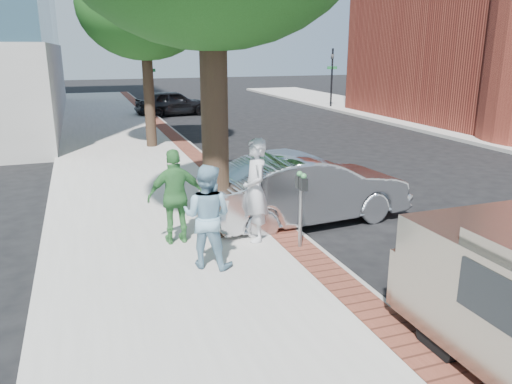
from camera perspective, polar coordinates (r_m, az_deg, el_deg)
name	(u,v)px	position (r m, az deg, el deg)	size (l,w,h in m)	color
ground	(279,274)	(8.86, 2.64, -9.36)	(120.00, 120.00, 0.00)	black
sidewalk	(138,173)	(15.92, -13.33, 2.12)	(5.00, 60.00, 0.15)	#9E9991
brick_strip	(207,165)	(16.27, -5.63, 3.06)	(0.60, 60.00, 0.01)	brown
curb	(217,167)	(16.37, -4.44, 2.88)	(0.10, 60.00, 0.15)	gray
signal_near	(150,77)	(29.71, -12.06, 12.77)	(0.70, 0.15, 3.80)	black
signal_far	(332,73)	(33.29, 8.67, 13.26)	(0.70, 0.15, 3.80)	black
tree_far	(144,5)	(19.63, -12.71, 20.10)	(4.80, 4.80, 7.14)	black
parking_meter	(301,194)	(9.29, 5.18, -0.24)	(0.12, 0.32, 1.47)	gray
person_gray	(255,190)	(9.65, -0.08, 0.21)	(0.74, 0.49, 2.03)	silver
person_officer	(207,216)	(8.55, -5.60, -2.78)	(0.88, 0.68, 1.81)	#7DAAC2
person_green	(176,197)	(9.67, -9.14, -0.53)	(1.08, 0.45, 1.85)	#3A803E
sedan_silver	(306,189)	(11.24, 5.73, 0.39)	(1.65, 4.73, 1.56)	#B7BABF
bg_car	(173,103)	(29.97, -9.46, 10.02)	(1.74, 4.32, 1.47)	black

